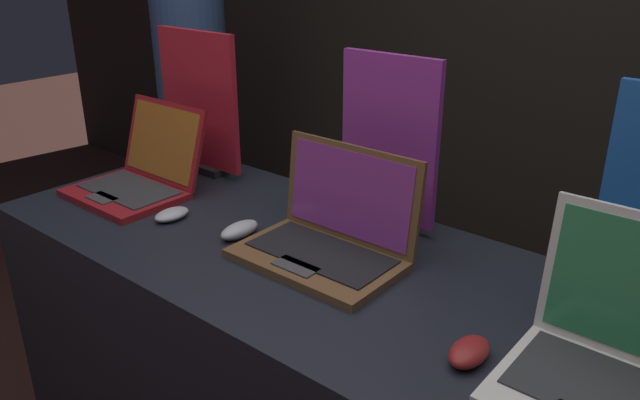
{
  "coord_description": "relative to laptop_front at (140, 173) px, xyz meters",
  "views": [
    {
      "loc": [
        0.84,
        -0.67,
        1.63
      ],
      "look_at": [
        -0.0,
        0.35,
        1.08
      ],
      "focal_mm": 35.0,
      "sensor_mm": 36.0,
      "label": 1
    }
  ],
  "objects": [
    {
      "name": "wall_back",
      "position": [
        0.69,
        1.72,
        0.41
      ],
      "size": [
        8.0,
        0.05,
        2.8
      ],
      "color": "black",
      "rests_on": "ground_plane"
    },
    {
      "name": "laptop_front",
      "position": [
        0.0,
        0.0,
        0.0
      ],
      "size": [
        0.33,
        0.32,
        0.25
      ],
      "color": "maroon",
      "rests_on": "display_counter"
    },
    {
      "name": "mouse_front",
      "position": [
        0.23,
        -0.07,
        -0.05
      ],
      "size": [
        0.06,
        0.1,
        0.03
      ],
      "color": "#B2B2B7",
      "rests_on": "display_counter"
    },
    {
      "name": "promo_stand_front",
      "position": [
        0.0,
        0.25,
        0.16
      ],
      "size": [
        0.33,
        0.07,
        0.45
      ],
      "color": "black",
      "rests_on": "display_counter"
    },
    {
      "name": "laptop_middle",
      "position": [
        0.7,
        0.04,
        0.0
      ],
      "size": [
        0.39,
        0.27,
        0.26
      ],
      "color": "brown",
      "rests_on": "display_counter"
    },
    {
      "name": "mouse_middle",
      "position": [
        0.45,
        -0.03,
        -0.04
      ],
      "size": [
        0.06,
        0.12,
        0.04
      ],
      "color": "#B2B2B7",
      "rests_on": "display_counter"
    },
    {
      "name": "promo_stand_middle",
      "position": [
        0.7,
        0.28,
        0.16
      ],
      "size": [
        0.28,
        0.07,
        0.45
      ],
      "color": "black",
      "rests_on": "display_counter"
    },
    {
      "name": "laptop_back",
      "position": [
        1.36,
        -0.03,
        0.01
      ],
      "size": [
        0.32,
        0.3,
        0.29
      ],
      "color": "silver",
      "rests_on": "display_counter"
    },
    {
      "name": "mouse_back",
      "position": [
        1.15,
        -0.12,
        -0.04
      ],
      "size": [
        0.06,
        0.11,
        0.04
      ],
      "color": "maroon",
      "rests_on": "display_counter"
    },
    {
      "name": "person_bystander",
      "position": [
        -0.76,
        0.83,
        -0.09
      ],
      "size": [
        0.33,
        0.33,
        1.73
      ],
      "color": "#282833",
      "rests_on": "ground_plane"
    }
  ]
}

